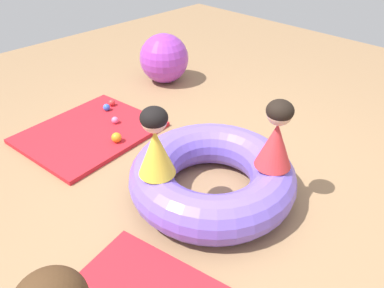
{
  "coord_description": "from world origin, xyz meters",
  "views": [
    {
      "loc": [
        -1.59,
        -1.35,
        1.82
      ],
      "look_at": [
        -0.01,
        0.22,
        0.34
      ],
      "focal_mm": 35.46,
      "sensor_mm": 36.0,
      "label": 1
    }
  ],
  "objects_px": {
    "play_ball_orange": "(116,138)",
    "exercise_ball_large": "(164,58)",
    "child_in_red": "(276,135)",
    "play_ball_blue": "(107,107)",
    "play_ball_pink": "(115,120)",
    "child_in_yellow": "(155,143)",
    "inflatable_cushion": "(212,177)",
    "play_ball_red": "(112,103)"
  },
  "relations": [
    {
      "from": "play_ball_orange",
      "to": "exercise_ball_large",
      "type": "bearing_deg",
      "value": 30.91
    },
    {
      "from": "exercise_ball_large",
      "to": "play_ball_orange",
      "type": "bearing_deg",
      "value": -149.09
    },
    {
      "from": "child_in_red",
      "to": "play_ball_orange",
      "type": "relative_size",
      "value": 5.45
    },
    {
      "from": "play_ball_blue",
      "to": "play_ball_pink",
      "type": "bearing_deg",
      "value": -108.65
    },
    {
      "from": "child_in_yellow",
      "to": "child_in_red",
      "type": "bearing_deg",
      "value": 50.89
    },
    {
      "from": "inflatable_cushion",
      "to": "child_in_yellow",
      "type": "relative_size",
      "value": 2.48
    },
    {
      "from": "child_in_yellow",
      "to": "play_ball_orange",
      "type": "relative_size",
      "value": 5.42
    },
    {
      "from": "play_ball_pink",
      "to": "play_ball_orange",
      "type": "relative_size",
      "value": 0.74
    },
    {
      "from": "child_in_red",
      "to": "play_ball_orange",
      "type": "bearing_deg",
      "value": -171.4
    },
    {
      "from": "child_in_red",
      "to": "play_ball_red",
      "type": "height_order",
      "value": "child_in_red"
    },
    {
      "from": "inflatable_cushion",
      "to": "child_in_yellow",
      "type": "distance_m",
      "value": 0.56
    },
    {
      "from": "play_ball_pink",
      "to": "exercise_ball_large",
      "type": "bearing_deg",
      "value": 23.61
    },
    {
      "from": "inflatable_cushion",
      "to": "play_ball_pink",
      "type": "bearing_deg",
      "value": 86.93
    },
    {
      "from": "inflatable_cushion",
      "to": "play_ball_pink",
      "type": "xyz_separation_m",
      "value": [
        0.07,
        1.27,
        -0.09
      ]
    },
    {
      "from": "inflatable_cushion",
      "to": "play_ball_red",
      "type": "relative_size",
      "value": 18.24
    },
    {
      "from": "play_ball_red",
      "to": "play_ball_orange",
      "type": "height_order",
      "value": "play_ball_orange"
    },
    {
      "from": "exercise_ball_large",
      "to": "child_in_red",
      "type": "bearing_deg",
      "value": -112.82
    },
    {
      "from": "child_in_yellow",
      "to": "play_ball_blue",
      "type": "relative_size",
      "value": 6.93
    },
    {
      "from": "play_ball_red",
      "to": "play_ball_pink",
      "type": "relative_size",
      "value": 0.99
    },
    {
      "from": "child_in_red",
      "to": "play_ball_blue",
      "type": "xyz_separation_m",
      "value": [
        -0.07,
        1.86,
        -0.47
      ]
    },
    {
      "from": "child_in_yellow",
      "to": "play_ball_orange",
      "type": "bearing_deg",
      "value": 162.96
    },
    {
      "from": "inflatable_cushion",
      "to": "play_ball_orange",
      "type": "xyz_separation_m",
      "value": [
        -0.11,
        1.0,
        -0.08
      ]
    },
    {
      "from": "play_ball_pink",
      "to": "exercise_ball_large",
      "type": "distance_m",
      "value": 1.13
    },
    {
      "from": "child_in_yellow",
      "to": "play_ball_red",
      "type": "xyz_separation_m",
      "value": [
        0.62,
        1.43,
        -0.47
      ]
    },
    {
      "from": "child_in_yellow",
      "to": "play_ball_blue",
      "type": "xyz_separation_m",
      "value": [
        0.52,
        1.38,
        -0.47
      ]
    },
    {
      "from": "child_in_yellow",
      "to": "play_ball_pink",
      "type": "bearing_deg",
      "value": 158.66
    },
    {
      "from": "play_ball_red",
      "to": "exercise_ball_large",
      "type": "relative_size",
      "value": 0.12
    },
    {
      "from": "child_in_red",
      "to": "play_ball_red",
      "type": "distance_m",
      "value": 1.97
    },
    {
      "from": "play_ball_red",
      "to": "play_ball_pink",
      "type": "xyz_separation_m",
      "value": [
        -0.18,
        -0.31,
        0.0
      ]
    },
    {
      "from": "play_ball_pink",
      "to": "exercise_ball_large",
      "type": "xyz_separation_m",
      "value": [
        1.01,
        0.44,
        0.2
      ]
    },
    {
      "from": "child_in_yellow",
      "to": "play_ball_pink",
      "type": "xyz_separation_m",
      "value": [
        0.44,
        1.12,
        -0.47
      ]
    },
    {
      "from": "play_ball_orange",
      "to": "play_ball_pink",
      "type": "bearing_deg",
      "value": 56.8
    },
    {
      "from": "child_in_red",
      "to": "child_in_yellow",
      "type": "bearing_deg",
      "value": -134.47
    },
    {
      "from": "inflatable_cushion",
      "to": "play_ball_orange",
      "type": "height_order",
      "value": "inflatable_cushion"
    },
    {
      "from": "play_ball_blue",
      "to": "play_ball_orange",
      "type": "relative_size",
      "value": 0.78
    },
    {
      "from": "child_in_red",
      "to": "exercise_ball_large",
      "type": "height_order",
      "value": "child_in_red"
    },
    {
      "from": "play_ball_blue",
      "to": "play_ball_red",
      "type": "relative_size",
      "value": 1.06
    },
    {
      "from": "inflatable_cushion",
      "to": "child_in_yellow",
      "type": "height_order",
      "value": "child_in_yellow"
    },
    {
      "from": "exercise_ball_large",
      "to": "child_in_yellow",
      "type": "bearing_deg",
      "value": -132.88
    },
    {
      "from": "inflatable_cushion",
      "to": "play_ball_blue",
      "type": "height_order",
      "value": "inflatable_cushion"
    },
    {
      "from": "child_in_yellow",
      "to": "exercise_ball_large",
      "type": "relative_size",
      "value": 0.86
    },
    {
      "from": "inflatable_cushion",
      "to": "play_ball_blue",
      "type": "xyz_separation_m",
      "value": [
        0.16,
        1.53,
        -0.08
      ]
    }
  ]
}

